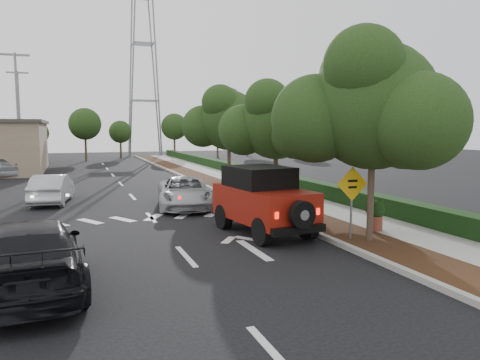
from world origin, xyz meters
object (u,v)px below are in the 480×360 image
silver_suv_ahead (185,192)px  black_suv_oncoming (29,256)px  red_jeep (261,199)px  speed_hump_sign (352,193)px

silver_suv_ahead → black_suv_oncoming: black_suv_oncoming is taller
red_jeep → black_suv_oncoming: red_jeep is taller
silver_suv_ahead → speed_hump_sign: 8.77m
red_jeep → speed_hump_sign: size_ratio=2.03×
red_jeep → black_suv_oncoming: (-6.85, -3.59, -0.36)m
black_suv_oncoming → speed_hump_sign: bearing=-175.3°
red_jeep → black_suv_oncoming: 7.74m
silver_suv_ahead → black_suv_oncoming: (-5.60, -9.41, 0.10)m
black_suv_oncoming → silver_suv_ahead: bearing=-124.7°
silver_suv_ahead → black_suv_oncoming: size_ratio=0.91×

